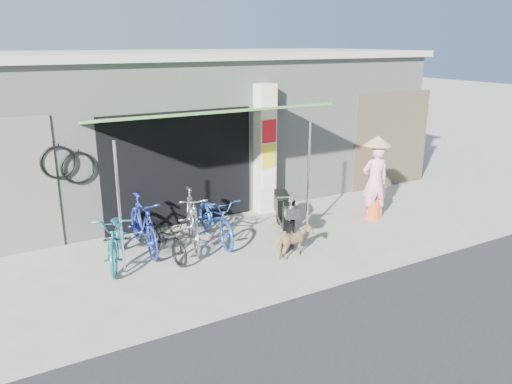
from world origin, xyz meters
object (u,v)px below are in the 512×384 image
bike_navy (216,218)px  street_dog (295,242)px  bike_blue (143,224)px  bike_black (166,238)px  moped (284,213)px  bike_silver (192,219)px  nun (375,179)px  bike_teal (117,237)px

bike_navy → street_dog: 1.76m
bike_blue → bike_black: size_ratio=1.20×
bike_blue → moped: (2.78, -0.70, -0.06)m
bike_silver → nun: 4.29m
moped → bike_black: bearing=-159.9°
bike_blue → moped: 2.86m
bike_black → nun: (4.88, -0.24, 0.54)m
bike_blue → bike_teal: bearing=-150.2°
bike_silver → bike_navy: bike_silver is taller
bike_black → moped: bearing=-11.7°
bike_teal → bike_black: bearing=3.4°
bike_blue → nun: (5.14, -0.80, 0.39)m
nun → bike_silver: bearing=7.9°
bike_navy → street_dog: bike_navy is taller
bike_teal → moped: (3.36, -0.38, -0.02)m
moped → bike_blue: bearing=-170.9°
bike_teal → bike_blue: size_ratio=1.06×
bike_teal → bike_navy: (2.01, 0.07, -0.02)m
bike_teal → bike_navy: bearing=22.0°
bike_blue → nun: 5.22m
moped → nun: nun is taller
bike_silver → moped: bike_silver is taller
bike_teal → street_dog: size_ratio=2.64×
bike_silver → moped: size_ratio=1.06×
bike_blue → bike_black: bike_blue is taller
bike_blue → street_dog: 2.92m
bike_teal → bike_silver: bearing=21.6°
bike_black → moped: 2.53m
moped → nun: (2.36, -0.10, 0.45)m
street_dog → nun: (2.80, 0.94, 0.63)m
bike_blue → bike_silver: bearing=-14.8°
nun → bike_teal: bearing=10.2°
moped → street_dog: bearing=-89.7°
bike_blue → bike_silver: size_ratio=0.95×
bike_black → street_dog: 2.39m
bike_black → nun: bearing=-11.4°
bike_navy → nun: 3.78m
bike_blue → bike_navy: (1.43, -0.24, -0.06)m
street_dog → moped: bearing=-31.7°
moped → bike_navy: bearing=-175.6°
bike_silver → bike_navy: (0.52, 0.03, -0.08)m
bike_blue → bike_silver: (0.90, -0.27, 0.03)m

